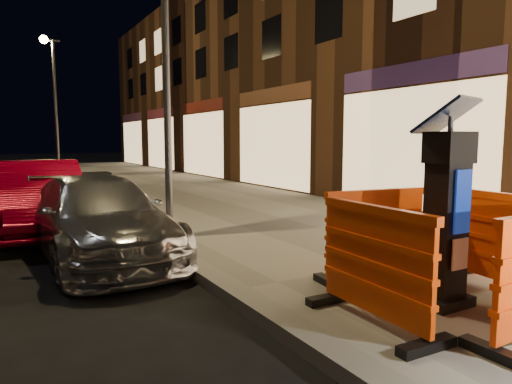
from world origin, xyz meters
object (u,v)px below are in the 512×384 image
barrier_back (376,235)px  car_silver (100,257)px  barrier_bldgside (501,242)px  parking_kiosk (447,210)px  car_red (42,232)px  barrier_kerbside (374,265)px

barrier_back → car_silver: 4.21m
barrier_back → barrier_bldgside: size_ratio=1.00×
parking_kiosk → barrier_bldgside: size_ratio=1.40×
car_silver → car_red: car_red is taller
barrier_back → car_red: (-3.12, 5.89, -0.69)m
barrier_kerbside → barrier_back: bearing=-43.1°
parking_kiosk → barrier_back: parking_kiosk is taller
car_silver → car_red: size_ratio=1.00×
parking_kiosk → car_red: parking_kiosk is taller
parking_kiosk → car_red: size_ratio=0.46×
barrier_bldgside → car_red: (-4.07, 6.84, -0.69)m
parking_kiosk → barrier_back: size_ratio=1.40×
parking_kiosk → car_red: (-3.12, 6.84, -1.12)m
barrier_bldgside → car_red: barrier_bldgside is taller
barrier_kerbside → car_red: size_ratio=0.33×
parking_kiosk → barrier_bldgside: bearing=3.9°
barrier_bldgside → parking_kiosk: bearing=95.9°
barrier_kerbside → car_silver: size_ratio=0.33×
car_red → parking_kiosk: bearing=-62.9°
car_silver → barrier_kerbside: bearing=-72.7°
car_red → barrier_back: bearing=-59.5°
car_silver → car_red: bearing=100.3°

